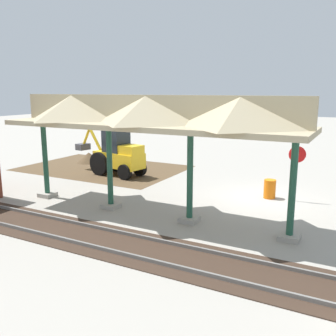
% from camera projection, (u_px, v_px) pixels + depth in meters
% --- Properties ---
extents(ground_plane, '(120.00, 120.00, 0.00)m').
position_uv_depth(ground_plane, '(261.00, 198.00, 17.87)').
color(ground_plane, '#9E998E').
extents(dirt_work_zone, '(10.34, 7.00, 0.01)m').
position_uv_depth(dirt_work_zone, '(103.00, 168.00, 24.79)').
color(dirt_work_zone, brown).
rests_on(dirt_work_zone, ground).
extents(platform_canopy, '(12.58, 3.20, 4.90)m').
position_uv_depth(platform_canopy, '(147.00, 114.00, 14.70)').
color(platform_canopy, '#9E998E').
rests_on(platform_canopy, ground).
extents(rail_tracks, '(60.00, 2.58, 0.15)m').
position_uv_depth(rail_tracks, '(196.00, 261.00, 11.28)').
color(rail_tracks, slate).
rests_on(rail_tracks, ground).
extents(stop_sign, '(0.75, 0.18, 2.58)m').
position_uv_depth(stop_sign, '(297.00, 162.00, 17.10)').
color(stop_sign, gray).
rests_on(stop_sign, ground).
extents(backhoe, '(5.26, 2.16, 2.82)m').
position_uv_depth(backhoe, '(117.00, 154.00, 22.58)').
color(backhoe, yellow).
rests_on(backhoe, ground).
extents(dirt_mound, '(3.62, 3.62, 1.42)m').
position_uv_depth(dirt_mound, '(89.00, 162.00, 26.82)').
color(dirt_mound, brown).
rests_on(dirt_mound, ground).
extents(traffic_barrel, '(0.56, 0.56, 0.90)m').
position_uv_depth(traffic_barrel, '(270.00, 189.00, 17.86)').
color(traffic_barrel, orange).
rests_on(traffic_barrel, ground).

